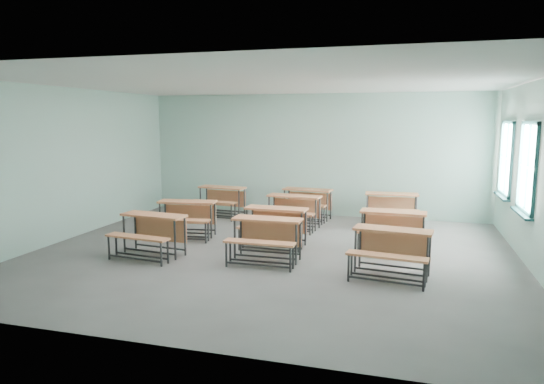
{
  "coord_description": "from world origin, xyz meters",
  "views": [
    {
      "loc": [
        2.46,
        -8.62,
        2.54
      ],
      "look_at": [
        -0.33,
        1.2,
        1.0
      ],
      "focal_mm": 32.0,
      "sensor_mm": 36.0,
      "label": 1
    }
  ],
  "objects_px": {
    "desk_unit_r0c1": "(266,233)",
    "desk_unit_r2c1": "(293,207)",
    "desk_unit_r0c2": "(391,246)",
    "desk_unit_r1c1": "(275,221)",
    "desk_unit_r3c1": "(306,199)",
    "desk_unit_r3c2": "(392,204)",
    "desk_unit_r3c0": "(220,197)",
    "desk_unit_r1c0": "(186,213)",
    "desk_unit_r0c0": "(150,229)",
    "desk_unit_r1c2": "(392,225)"
  },
  "relations": [
    {
      "from": "desk_unit_r0c1",
      "to": "desk_unit_r3c2",
      "type": "height_order",
      "value": "same"
    },
    {
      "from": "desk_unit_r1c0",
      "to": "desk_unit_r1c2",
      "type": "distance_m",
      "value": 4.34
    },
    {
      "from": "desk_unit_r0c0",
      "to": "desk_unit_r1c0",
      "type": "distance_m",
      "value": 1.54
    },
    {
      "from": "desk_unit_r0c0",
      "to": "desk_unit_r0c1",
      "type": "height_order",
      "value": "same"
    },
    {
      "from": "desk_unit_r1c0",
      "to": "desk_unit_r2c1",
      "type": "xyz_separation_m",
      "value": [
        2.04,
        1.41,
        0.0
      ]
    },
    {
      "from": "desk_unit_r0c0",
      "to": "desk_unit_r2c1",
      "type": "distance_m",
      "value": 3.57
    },
    {
      "from": "desk_unit_r1c2",
      "to": "desk_unit_r0c1",
      "type": "bearing_deg",
      "value": -146.23
    },
    {
      "from": "desk_unit_r1c1",
      "to": "desk_unit_r1c2",
      "type": "height_order",
      "value": "same"
    },
    {
      "from": "desk_unit_r3c0",
      "to": "desk_unit_r0c0",
      "type": "bearing_deg",
      "value": -81.23
    },
    {
      "from": "desk_unit_r0c0",
      "to": "desk_unit_r0c2",
      "type": "relative_size",
      "value": 0.99
    },
    {
      "from": "desk_unit_r0c0",
      "to": "desk_unit_r0c1",
      "type": "xyz_separation_m",
      "value": [
        2.17,
        0.24,
        0.0
      ]
    },
    {
      "from": "desk_unit_r3c0",
      "to": "desk_unit_r3c2",
      "type": "xyz_separation_m",
      "value": [
        4.37,
        0.07,
        0.0
      ]
    },
    {
      "from": "desk_unit_r0c0",
      "to": "desk_unit_r0c2",
      "type": "height_order",
      "value": "same"
    },
    {
      "from": "desk_unit_r1c2",
      "to": "desk_unit_r3c1",
      "type": "xyz_separation_m",
      "value": [
        -2.22,
        2.53,
        0.0
      ]
    },
    {
      "from": "desk_unit_r0c0",
      "to": "desk_unit_r1c1",
      "type": "xyz_separation_m",
      "value": [
        2.04,
        1.29,
        0.0
      ]
    },
    {
      "from": "desk_unit_r3c1",
      "to": "desk_unit_r1c0",
      "type": "bearing_deg",
      "value": -123.24
    },
    {
      "from": "desk_unit_r3c0",
      "to": "desk_unit_r3c1",
      "type": "distance_m",
      "value": 2.26
    },
    {
      "from": "desk_unit_r1c1",
      "to": "desk_unit_r3c0",
      "type": "bearing_deg",
      "value": 132.35
    },
    {
      "from": "desk_unit_r0c2",
      "to": "desk_unit_r1c1",
      "type": "relative_size",
      "value": 1.06
    },
    {
      "from": "desk_unit_r0c0",
      "to": "desk_unit_r2c1",
      "type": "relative_size",
      "value": 1.01
    },
    {
      "from": "desk_unit_r2c1",
      "to": "desk_unit_r0c1",
      "type": "bearing_deg",
      "value": -81.47
    },
    {
      "from": "desk_unit_r0c0",
      "to": "desk_unit_r0c1",
      "type": "bearing_deg",
      "value": 12.93
    },
    {
      "from": "desk_unit_r2c1",
      "to": "desk_unit_r3c1",
      "type": "height_order",
      "value": "same"
    },
    {
      "from": "desk_unit_r0c1",
      "to": "desk_unit_r0c2",
      "type": "relative_size",
      "value": 0.93
    },
    {
      "from": "desk_unit_r0c0",
      "to": "desk_unit_r3c1",
      "type": "height_order",
      "value": "same"
    },
    {
      "from": "desk_unit_r0c0",
      "to": "desk_unit_r1c0",
      "type": "bearing_deg",
      "value": 97.52
    },
    {
      "from": "desk_unit_r2c1",
      "to": "desk_unit_r3c2",
      "type": "distance_m",
      "value": 2.4
    },
    {
      "from": "desk_unit_r0c0",
      "to": "desk_unit_r3c2",
      "type": "bearing_deg",
      "value": 49.55
    },
    {
      "from": "desk_unit_r1c1",
      "to": "desk_unit_r3c2",
      "type": "relative_size",
      "value": 0.98
    },
    {
      "from": "desk_unit_r0c1",
      "to": "desk_unit_r2c1",
      "type": "height_order",
      "value": "same"
    },
    {
      "from": "desk_unit_r0c2",
      "to": "desk_unit_r1c1",
      "type": "xyz_separation_m",
      "value": [
        -2.32,
        1.32,
        0.0
      ]
    },
    {
      "from": "desk_unit_r0c2",
      "to": "desk_unit_r1c0",
      "type": "bearing_deg",
      "value": 167.68
    },
    {
      "from": "desk_unit_r0c1",
      "to": "desk_unit_r1c1",
      "type": "xyz_separation_m",
      "value": [
        -0.13,
        1.05,
        0.0
      ]
    },
    {
      "from": "desk_unit_r0c1",
      "to": "desk_unit_r3c0",
      "type": "height_order",
      "value": "same"
    },
    {
      "from": "desk_unit_r3c1",
      "to": "desk_unit_r3c2",
      "type": "distance_m",
      "value": 2.12
    },
    {
      "from": "desk_unit_r1c0",
      "to": "desk_unit_r1c1",
      "type": "distance_m",
      "value": 2.08
    },
    {
      "from": "desk_unit_r2c1",
      "to": "desk_unit_r1c2",
      "type": "bearing_deg",
      "value": -26.18
    },
    {
      "from": "desk_unit_r0c2",
      "to": "desk_unit_r1c2",
      "type": "relative_size",
      "value": 1.05
    },
    {
      "from": "desk_unit_r0c0",
      "to": "desk_unit_r3c0",
      "type": "xyz_separation_m",
      "value": [
        -0.15,
        3.84,
        0.0
      ]
    },
    {
      "from": "desk_unit_r1c0",
      "to": "desk_unit_r3c1",
      "type": "relative_size",
      "value": 1.01
    },
    {
      "from": "desk_unit_r0c0",
      "to": "desk_unit_r3c0",
      "type": "distance_m",
      "value": 3.85
    },
    {
      "from": "desk_unit_r1c2",
      "to": "desk_unit_r3c2",
      "type": "height_order",
      "value": "same"
    },
    {
      "from": "desk_unit_r1c0",
      "to": "desk_unit_r3c2",
      "type": "bearing_deg",
      "value": 21.44
    },
    {
      "from": "desk_unit_r1c0",
      "to": "desk_unit_r3c0",
      "type": "relative_size",
      "value": 1.01
    },
    {
      "from": "desk_unit_r1c0",
      "to": "desk_unit_r1c2",
      "type": "xyz_separation_m",
      "value": [
        4.34,
        -0.01,
        0.0
      ]
    },
    {
      "from": "desk_unit_r3c1",
      "to": "desk_unit_r3c2",
      "type": "bearing_deg",
      "value": 2.61
    },
    {
      "from": "desk_unit_r0c0",
      "to": "desk_unit_r3c2",
      "type": "height_order",
      "value": "same"
    },
    {
      "from": "desk_unit_r1c0",
      "to": "desk_unit_r3c1",
      "type": "height_order",
      "value": "same"
    },
    {
      "from": "desk_unit_r0c0",
      "to": "desk_unit_r1c2",
      "type": "relative_size",
      "value": 1.04
    },
    {
      "from": "desk_unit_r1c1",
      "to": "desk_unit_r3c1",
      "type": "relative_size",
      "value": 0.95
    }
  ]
}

